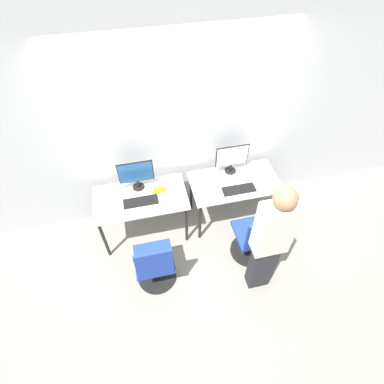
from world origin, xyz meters
The scene contains 14 objects.
ground_plane centered at (0.00, 0.00, 0.00)m, with size 20.00×20.00×0.00m, color gray.
wall_back centered at (0.00, 0.75, 1.40)m, with size 12.00×0.05×2.80m.
desk_left centered at (-0.61, 0.31, 0.64)m, with size 1.14×0.62×0.72m.
monitor_left centered at (-0.61, 0.49, 0.95)m, with size 0.43×0.15×0.42m.
keyboard_left centered at (-0.61, 0.23, 0.73)m, with size 0.42×0.15×0.02m.
mouse_left centered at (-0.34, 0.21, 0.74)m, with size 0.06×0.09×0.03m.
office_chair_left centered at (-0.57, -0.46, 0.37)m, with size 0.48×0.48×0.90m.
desk_right centered at (0.61, 0.31, 0.64)m, with size 1.14×0.62×0.72m.
monitor_right centered at (0.61, 0.51, 0.95)m, with size 0.43×0.15×0.42m.
keyboard_right centered at (0.61, 0.16, 0.73)m, with size 0.42×0.15×0.02m.
mouse_right centered at (0.90, 0.15, 0.74)m, with size 0.06×0.09×0.03m.
office_chair_right centered at (0.67, -0.37, 0.37)m, with size 0.48×0.48×0.90m.
person_right centered at (0.62, -0.73, 0.92)m, with size 0.36×0.22×1.68m.
placard_left centered at (-0.36, 0.34, 0.76)m, with size 0.16×0.03×0.08m.
Camera 1 is at (-0.53, -2.17, 3.50)m, focal length 28.00 mm.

